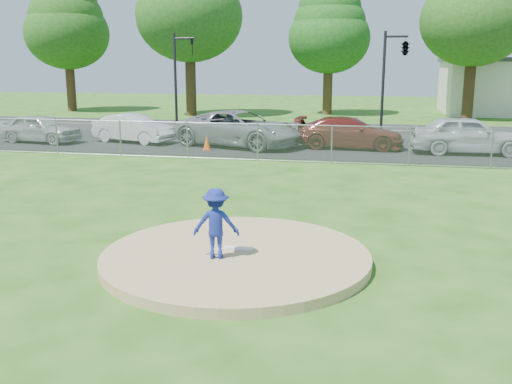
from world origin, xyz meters
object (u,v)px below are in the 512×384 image
parked_car_white (133,128)px  parked_car_darkred (350,133)px  tree_far_left (66,23)px  traffic_signal_center (403,50)px  parked_car_gray (239,129)px  traffic_cone (207,143)px  traffic_signal_left (179,72)px  tree_center (329,28)px  parked_car_pearl (468,135)px  pitcher (216,223)px  tree_right (476,6)px  parked_car_silver (40,128)px  tree_left (189,2)px

parked_car_white → parked_car_darkred: size_ratio=0.85×
tree_far_left → traffic_signal_center: tree_far_left is taller
parked_car_white → parked_car_darkred: parked_car_darkred is taller
parked_car_gray → parked_car_darkred: 5.19m
traffic_cone → parked_car_gray: parked_car_gray is taller
traffic_signal_left → traffic_cone: (3.90, -7.62, -3.02)m
tree_center → parked_car_pearl: (7.65, -18.39, -5.63)m
tree_center → pitcher: tree_center is taller
tree_center → parked_car_white: size_ratio=2.32×
parked_car_darkred → tree_right: bearing=-22.7°
tree_right → pitcher: (-9.30, -32.37, -6.76)m
tree_far_left → traffic_signal_left: 17.60m
parked_car_white → traffic_cone: bearing=-95.7°
parked_car_white → parked_car_pearl: bearing=-75.9°
traffic_signal_left → parked_car_silver: traffic_signal_left is taller
tree_far_left → pitcher: (21.70, -33.37, -6.17)m
tree_right → traffic_signal_center: (-5.03, -10.00, -3.04)m
tree_center → parked_car_white: (-8.19, -17.91, -5.76)m
tree_right → parked_car_darkred: size_ratio=2.33×
pitcher → traffic_cone: pitcher is taller
tree_far_left → tree_right: (31.00, -1.00, 0.59)m
traffic_signal_left → traffic_signal_center: size_ratio=1.00×
traffic_signal_left → traffic_signal_center: (12.73, -0.00, 1.25)m
traffic_signal_left → tree_left: bearing=104.0°
tree_far_left → parked_car_silver: bearing=-65.2°
pitcher → parked_car_white: 18.71m
traffic_signal_left → parked_car_silver: bearing=-126.0°
tree_right → traffic_cone: size_ratio=17.32×
traffic_signal_center → parked_car_pearl: bearing=-67.2°
tree_right → parked_car_pearl: tree_right is taller
traffic_signal_left → parked_car_white: size_ratio=1.32×
tree_left → parked_car_gray: bearing=-64.2°
tree_far_left → traffic_cone: size_ratio=15.98×
parked_car_darkred → parked_car_pearl: (5.13, -0.60, 0.11)m
parked_car_silver → pitcher: bearing=-130.8°
tree_center → parked_car_darkred: bearing=-81.9°
parked_car_silver → parked_car_white: bearing=-69.8°
pitcher → parked_car_gray: 16.49m
tree_left → pitcher: tree_left is taller
tree_right → traffic_cone: bearing=-128.2°
tree_center → parked_car_darkred: 18.86m
traffic_signal_left → parked_car_white: (-0.42, -5.91, -2.65)m
parked_car_silver → parked_car_white: parked_car_silver is taller
tree_far_left → traffic_signal_center: bearing=-23.0°
tree_far_left → parked_car_silver: size_ratio=2.58×
tree_far_left → parked_car_darkred: tree_far_left is taller
traffic_cone → parked_car_gray: 1.92m
traffic_signal_left → parked_car_darkred: size_ratio=1.12×
parked_car_white → parked_car_pearl: 15.84m
tree_left → tree_center: tree_left is taller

